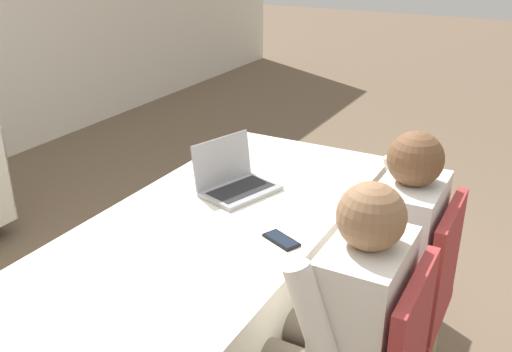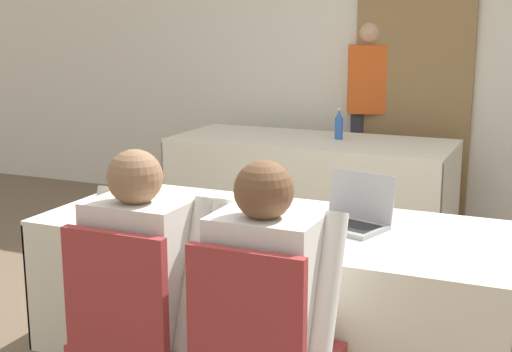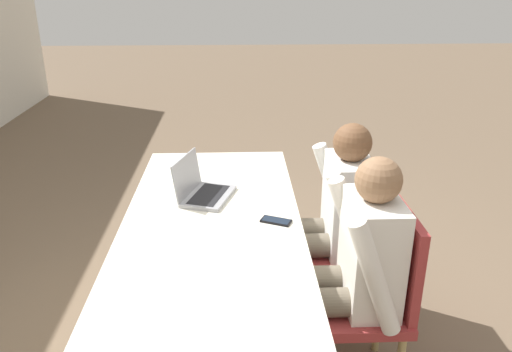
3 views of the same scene
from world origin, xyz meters
name	(u,v)px [view 3 (image 3 of 3)]	position (x,y,z in m)	size (l,w,h in m)	color
ground_plane	(216,344)	(0.00, 0.00, 0.00)	(24.00, 24.00, 0.00)	brown
conference_table_near	(213,254)	(0.00, 0.00, 0.56)	(2.08, 0.88, 0.73)	silver
laptop	(202,190)	(0.32, 0.06, 0.77)	(0.38, 0.33, 0.22)	#99999E
cell_phone	(276,221)	(0.02, -0.31, 0.73)	(0.12, 0.16, 0.01)	black
paper_beside_laptop	(272,322)	(-0.73, -0.24, 0.73)	(0.26, 0.33, 0.00)	white
chair_near_left	(373,293)	(-0.25, -0.74, 0.49)	(0.44, 0.44, 0.89)	tan
chair_near_right	(350,239)	(0.25, -0.74, 0.49)	(0.44, 0.44, 0.89)	tan
person_checkered_shirt	(353,263)	(-0.25, -0.64, 0.65)	(0.50, 0.52, 1.15)	#665B4C
person_white_shirt	(333,214)	(0.25, -0.64, 0.65)	(0.50, 0.52, 1.15)	#665B4C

